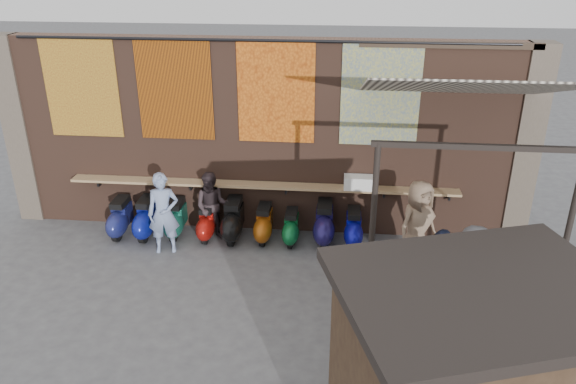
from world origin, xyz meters
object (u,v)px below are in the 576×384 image
object	(u,v)px
scooter_stool_0	(121,218)
scooter_stool_2	(176,219)
scooter_stool_3	(207,223)
shopper_navy	(439,281)
scooter_stool_1	(147,218)
scooter_stool_6	(291,227)
scooter_stool_5	(264,224)
diner_right	(212,206)
diner_left	(164,213)
shelf_box	(358,182)
shopper_grey	(470,279)
scooter_stool_4	(233,220)
scooter_stool_7	(324,224)
scooter_stool_8	(353,228)
shopper_tan	(417,225)

from	to	relation	value
scooter_stool_0	scooter_stool_2	size ratio (longest dim) A/B	1.03
scooter_stool_3	shopper_navy	world-z (taller)	shopper_navy
scooter_stool_1	scooter_stool_6	bearing A→B (deg)	0.24
scooter_stool_5	diner_right	xyz separation A→B (m)	(-1.05, -0.03, 0.36)
scooter_stool_5	scooter_stool_6	bearing A→B (deg)	-5.15
scooter_stool_5	diner_left	bearing A→B (deg)	-161.60
shelf_box	scooter_stool_1	distance (m)	4.43
scooter_stool_0	scooter_stool_3	bearing A→B (deg)	1.08
shopper_grey	diner_left	bearing A→B (deg)	12.87
scooter_stool_5	scooter_stool_2	bearing A→B (deg)	179.25
scooter_stool_4	shopper_navy	world-z (taller)	shopper_navy
shelf_box	scooter_stool_7	size ratio (longest dim) A/B	0.64
scooter_stool_3	scooter_stool_6	size ratio (longest dim) A/B	1.04
scooter_stool_3	scooter_stool_4	world-z (taller)	scooter_stool_4
shelf_box	scooter_stool_5	bearing A→B (deg)	-171.72
scooter_stool_3	scooter_stool_4	distance (m)	0.55
scooter_stool_0	diner_right	bearing A→B (deg)	1.17
scooter_stool_0	shopper_navy	size ratio (longest dim) A/B	0.47
shelf_box	scooter_stool_0	bearing A→B (deg)	-176.03
scooter_stool_4	diner_left	bearing A→B (deg)	-153.83
scooter_stool_8	shelf_box	bearing A→B (deg)	78.65
scooter_stool_0	shopper_grey	xyz separation A→B (m)	(6.59, -2.45, 0.50)
scooter_stool_1	scooter_stool_5	world-z (taller)	scooter_stool_1
scooter_stool_0	scooter_stool_6	xyz separation A→B (m)	(3.58, 0.01, -0.05)
shelf_box	scooter_stool_5	xyz separation A→B (m)	(-1.89, -0.27, -0.89)
scooter_stool_8	scooter_stool_4	bearing A→B (deg)	179.84
shopper_navy	shopper_grey	xyz separation A→B (m)	(0.48, 0.10, 0.00)
shopper_navy	scooter_stool_4	bearing A→B (deg)	-75.04
scooter_stool_2	scooter_stool_3	world-z (taller)	scooter_stool_2
scooter_stool_4	scooter_stool_6	distance (m)	1.20
shopper_tan	scooter_stool_5	bearing A→B (deg)	128.17
scooter_stool_4	diner_right	distance (m)	0.52
shelf_box	scooter_stool_2	bearing A→B (deg)	-176.16
scooter_stool_1	shopper_grey	xyz separation A→B (m)	(6.03, -2.45, 0.48)
scooter_stool_5	scooter_stool_7	distance (m)	1.24
scooter_stool_3	scooter_stool_8	world-z (taller)	scooter_stool_8
scooter_stool_1	shopper_tan	distance (m)	5.48
scooter_stool_4	diner_right	world-z (taller)	diner_right
scooter_stool_1	scooter_stool_3	bearing A→B (deg)	1.50
shelf_box	shopper_tan	world-z (taller)	shopper_tan
scooter_stool_1	scooter_stool_7	bearing A→B (deg)	1.33
scooter_stool_1	scooter_stool_3	world-z (taller)	scooter_stool_1
scooter_stool_0	shopper_navy	bearing A→B (deg)	-22.64
diner_left	shopper_navy	size ratio (longest dim) A/B	0.94
scooter_stool_6	shopper_navy	world-z (taller)	shopper_navy
diner_right	scooter_stool_7	bearing A→B (deg)	-2.49
scooter_stool_3	scooter_stool_4	xyz separation A→B (m)	(0.55, 0.02, 0.07)
scooter_stool_3	scooter_stool_6	distance (m)	1.75
scooter_stool_8	scooter_stool_3	bearing A→B (deg)	-179.78
scooter_stool_3	scooter_stool_7	xyz separation A→B (m)	(2.42, 0.05, 0.07)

